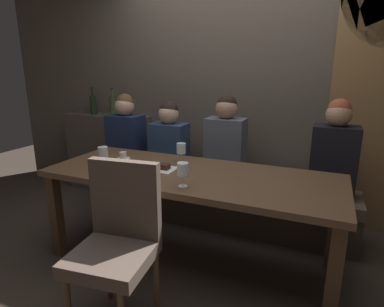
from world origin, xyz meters
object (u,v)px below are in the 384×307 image
Objects in this scene: wine_glass_near_left at (183,170)px; wine_glass_end_right at (181,149)px; diner_near_end at (335,151)px; wine_bottle_dark_red at (93,104)px; wine_glass_far_right at (103,153)px; chair_near_side at (118,235)px; diner_redhead at (126,134)px; fork_on_table at (146,168)px; diner_bearded at (169,140)px; dining_table at (190,184)px; banquette_bench at (219,201)px; wine_bottle_pale_label at (113,106)px; dessert_plate at (163,168)px; espresso_cup at (123,156)px; diner_far_end at (226,141)px.

wine_glass_end_right is (-0.25, 0.50, 0.00)m from wine_glass_near_left.
wine_bottle_dark_red reaches higher than diner_near_end.
wine_glass_near_left is 1.00× the size of wine_glass_far_right.
wine_glass_near_left is (0.22, 0.43, 0.29)m from chair_near_side.
diner_redhead reaches higher than fork_on_table.
diner_bearded reaches higher than fork_on_table.
dining_table reaches higher than banquette_bench.
wine_bottle_pale_label is 1.99× the size of wine_glass_far_right.
dessert_plate is (-0.21, -0.03, 0.10)m from dining_table.
fork_on_table is at bearing -24.66° from espresso_cup.
banquette_bench is 13.16× the size of dessert_plate.
wine_glass_far_right is at bearing -48.04° from wine_bottle_dark_red.
fork_on_table is at bearing -117.72° from diner_far_end.
chair_near_side is 0.74m from fork_on_table.
diner_bearded is 4.33× the size of fork_on_table.
dining_table is 6.75× the size of wine_bottle_dark_red.
wine_glass_near_left is at bearing -76.12° from dining_table.
banquette_bench is at bearing 84.08° from chair_near_side.
wine_glass_far_right is at bearing -145.13° from wine_glass_end_right.
diner_near_end is at bearing 47.60° from wine_glass_near_left.
diner_far_end reaches higher than diner_redhead.
fork_on_table reaches higher than banquette_bench.
wine_bottle_dark_red is 2.26m from wine_glass_near_left.
wine_glass_near_left is at bearing -10.75° from wine_glass_far_right.
wine_glass_near_left reaches higher than fork_on_table.
wine_bottle_pale_label is at bearing 139.20° from wine_glass_near_left.
wine_bottle_dark_red is 1.45m from espresso_cup.
fork_on_table is (-0.36, -0.74, 0.51)m from banquette_bench.
diner_near_end is 4.80× the size of fork_on_table.
diner_far_end is at bearing 179.25° from diner_near_end.
wine_bottle_pale_label is 1.63m from dessert_plate.
diner_far_end is at bearing 50.04° from wine_glass_far_right.
diner_near_end is 2.50× the size of wine_bottle_dark_red.
espresso_cup is at bearing 152.30° from wine_glass_near_left.
diner_redhead is 1.08× the size of diner_bearded.
wine_glass_far_right is 0.49m from dessert_plate.
espresso_cup is at bearing -138.66° from banquette_bench.
diner_near_end reaches higher than diner_redhead.
wine_glass_far_right is (-0.14, -0.84, 0.06)m from diner_bearded.
wine_bottle_dark_red is 1.92× the size of fork_on_table.
diner_redhead reaches higher than wine_glass_far_right.
diner_near_end is (1.52, 0.01, 0.04)m from diner_bearded.
diner_near_end is 1.54m from fork_on_table.
espresso_cup is (-0.14, -0.60, -0.03)m from diner_bearded.
banquette_bench is 20.83× the size of espresso_cup.
banquette_bench is 1.25m from wine_glass_far_right.
diner_near_end is 1.26m from wine_glass_end_right.
diner_redhead is at bearing -177.15° from diner_far_end.
diner_bearded is 0.76m from fork_on_table.
wine_bottle_pale_label reaches higher than banquette_bench.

